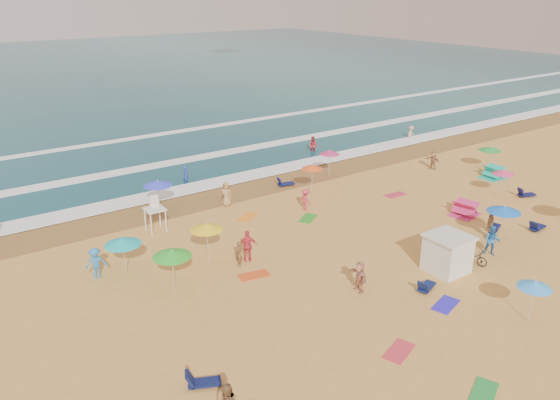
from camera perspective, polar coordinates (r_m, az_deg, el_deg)
ground at (r=31.41m, az=3.23°, el=-6.61°), size 220.00×220.00×0.00m
ocean at (r=108.12m, az=-25.89°, el=11.48°), size 220.00×140.00×0.18m
wet_sand at (r=41.05m, az=-7.54°, el=0.18°), size 220.00×220.00×0.00m
surf_foam at (r=48.62m, az=-12.41°, el=3.37°), size 200.00×18.70×0.05m
cabana at (r=31.52m, az=17.08°, el=-5.45°), size 2.00×2.00×2.00m
cabana_roof at (r=31.07m, az=17.29°, el=-3.71°), size 2.20×2.20×0.12m
bicycle at (r=33.00m, az=19.46°, el=-5.55°), size 0.99×1.84×0.92m
lifeguard_stand at (r=35.76m, az=-12.91°, el=-1.67°), size 1.20×1.20×2.10m
beach_umbrellas at (r=29.78m, az=0.54°, el=-3.71°), size 53.17×28.64×0.76m
loungers at (r=34.37m, az=16.26°, el=-4.59°), size 33.43×20.54×0.34m
towels at (r=29.91m, az=6.72°, el=-8.23°), size 38.14×21.61×0.03m
popup_tents at (r=43.93m, az=20.24°, el=1.26°), size 10.68×5.53×1.20m
beachgoers at (r=34.92m, az=0.85°, el=-2.10°), size 47.03×26.72×2.13m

